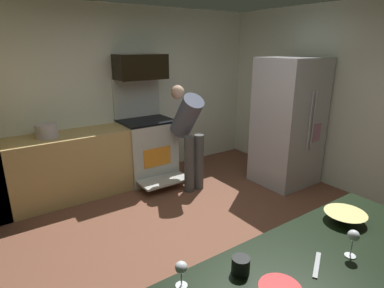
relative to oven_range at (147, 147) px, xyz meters
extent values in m
cube|color=brown|center=(-0.34, -1.97, -0.52)|extent=(5.20, 4.80, 0.02)
cube|color=silver|center=(-0.34, 0.37, 0.79)|extent=(5.20, 0.12, 2.60)
cube|color=silver|center=(2.20, -1.97, 0.79)|extent=(0.12, 4.80, 2.60)
cube|color=tan|center=(-1.24, 0.01, -0.06)|extent=(2.40, 0.60, 0.90)
cube|color=beige|center=(0.00, -0.01, -0.05)|extent=(0.76, 0.64, 0.92)
cube|color=black|center=(0.00, -0.01, 0.42)|extent=(0.76, 0.64, 0.03)
cube|color=beige|center=(0.00, 0.28, 0.74)|extent=(0.76, 0.06, 0.60)
cube|color=orange|center=(0.00, -0.33, -0.06)|extent=(0.44, 0.01, 0.28)
cube|color=beige|center=(0.00, -0.51, -0.37)|extent=(0.72, 0.37, 0.03)
cube|color=black|center=(0.00, 0.09, 1.22)|extent=(0.74, 0.38, 0.36)
cube|color=silver|center=(1.69, -1.30, 0.42)|extent=(0.84, 0.75, 1.87)
cylinder|color=silver|center=(1.65, -1.69, 0.52)|extent=(0.02, 0.02, 0.84)
cylinder|color=silver|center=(1.73, -1.69, 0.52)|extent=(0.02, 0.02, 0.84)
cube|color=#B9799C|center=(1.84, -1.68, 0.33)|extent=(0.20, 0.01, 0.26)
cylinder|color=#4C4C4C|center=(0.27, -0.77, -0.10)|extent=(0.14, 0.14, 0.82)
cylinder|color=#4C4C4C|center=(0.44, -0.77, -0.10)|extent=(0.14, 0.14, 0.82)
cylinder|color=#535A6D|center=(0.35, -0.59, 0.56)|extent=(0.30, 0.61, 0.68)
sphere|color=tan|center=(0.35, -0.35, 0.87)|extent=(0.20, 0.20, 0.20)
cone|color=#DED077|center=(-0.17, -3.27, 0.42)|extent=(0.27, 0.27, 0.06)
cylinder|color=silver|center=(-0.49, -3.50, 0.39)|extent=(0.06, 0.06, 0.01)
cylinder|color=silver|center=(-0.49, -3.50, 0.44)|extent=(0.01, 0.01, 0.10)
ellipsoid|color=silver|center=(-0.49, -3.50, 0.52)|extent=(0.06, 0.06, 0.06)
cylinder|color=silver|center=(-1.39, -3.16, 0.39)|extent=(0.06, 0.06, 0.01)
cylinder|color=silver|center=(-1.39, -3.16, 0.43)|extent=(0.01, 0.01, 0.08)
ellipsoid|color=silver|center=(-1.39, -3.16, 0.50)|extent=(0.06, 0.06, 0.06)
cylinder|color=black|center=(-1.09, -3.25, 0.43)|extent=(0.09, 0.09, 0.09)
cube|color=#B7BABF|center=(-0.71, -3.44, 0.39)|extent=(0.21, 0.13, 0.01)
cylinder|color=#BAB0BA|center=(-1.39, 0.01, 0.48)|extent=(0.27, 0.27, 0.17)
camera|label=1|loc=(-2.06, -4.22, 1.51)|focal=29.36mm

